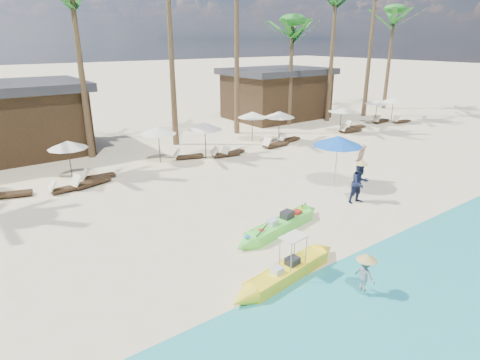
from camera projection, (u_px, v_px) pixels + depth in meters
ground at (299, 227)px, 15.06m from camera, size 240.00×240.00×0.00m
wet_sand_strip at (424, 291)px, 11.25m from camera, size 240.00×4.50×0.01m
green_canoe at (280, 225)px, 14.70m from camera, size 5.14×1.29×0.66m
yellow_canoe at (288, 271)px, 11.80m from camera, size 4.98×1.06×1.30m
tourist at (360, 163)px, 19.49m from camera, size 0.82×0.69×1.93m
vendor_green at (360, 183)px, 17.05m from camera, size 0.98×0.83×1.79m
vendor_yellow at (365, 274)px, 10.83m from camera, size 0.38×0.65×0.99m
blue_umbrella at (338, 141)px, 18.45m from camera, size 2.32×2.32×2.49m
lounger_3_right at (7, 193)px, 17.80m from camera, size 1.88×1.07×0.61m
resort_parasol_4 at (67, 145)px, 19.62m from camera, size 1.93×1.93×1.99m
lounger_4_left at (66, 188)px, 18.51m from camera, size 1.72×0.60×0.58m
lounger_4_right at (89, 182)px, 19.18m from camera, size 2.00×1.09×0.65m
resort_parasol_5 at (158, 130)px, 22.28m from camera, size 2.03×2.03×2.09m
lounger_5_left at (97, 176)px, 20.13m from camera, size 1.64×0.56×0.55m
resort_parasol_6 at (205, 126)px, 23.24m from camera, size 2.05×2.05×2.12m
lounger_6_left at (187, 156)px, 23.59m from camera, size 1.79×1.01×0.58m
lounger_6_right at (224, 154)px, 24.02m from camera, size 1.81×0.84×0.59m
resort_parasol_7 at (252, 115)px, 27.09m from camera, size 2.00×2.00×2.06m
lounger_7_left at (232, 152)px, 24.42m from camera, size 1.69×0.80×0.55m
lounger_7_right at (274, 144)px, 26.12m from camera, size 1.98×0.70×0.66m
resort_parasol_8 at (279, 114)px, 26.74m from camera, size 2.09×2.09×2.15m
lounger_8_left at (288, 139)px, 27.47m from camera, size 1.90×0.77×0.63m
resort_parasol_9 at (342, 109)px, 29.53m from camera, size 1.95×1.95×2.01m
lounger_9_left at (350, 130)px, 30.27m from camera, size 1.89×0.84×0.62m
lounger_9_right at (346, 129)px, 30.55m from camera, size 1.74×0.78×0.57m
resort_parasol_10 at (377, 102)px, 32.83m from camera, size 1.98×1.98×2.04m
lounger_10_left at (354, 126)px, 31.60m from camera, size 1.79×0.88×0.58m
lounger_10_right at (380, 120)px, 33.74m from camera, size 1.94×0.79×0.64m
resort_parasol_11 at (394, 100)px, 33.31m from camera, size 2.07×2.07×2.13m
lounger_11_left at (401, 121)px, 33.73m from camera, size 1.74×0.76×0.57m
palm_3 at (72, 1)px, 21.21m from camera, size 2.08×2.08×10.52m
palm_6 at (292, 34)px, 30.92m from camera, size 2.08×2.08×8.51m
palm_7 at (335, 8)px, 31.71m from camera, size 2.08×2.08×11.08m
palm_9 at (393, 24)px, 38.24m from camera, size 2.08×2.08×9.82m
pavilion_east at (276, 93)px, 35.45m from camera, size 8.80×6.60×4.30m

